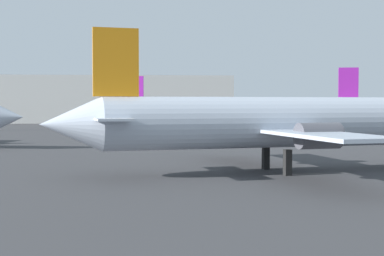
% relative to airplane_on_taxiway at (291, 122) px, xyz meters
% --- Properties ---
extents(airplane_on_taxiway, '(35.16, 24.62, 9.77)m').
position_rel_airplane_on_taxiway_xyz_m(airplane_on_taxiway, '(0.00, 0.00, 0.00)').
color(airplane_on_taxiway, '#B2BCCC').
rests_on(airplane_on_taxiway, ground_plane).
extents(airplane_far_right, '(26.52, 23.30, 9.73)m').
position_rel_airplane_on_taxiway_xyz_m(airplane_far_right, '(-3.19, 57.93, -0.66)').
color(airplane_far_right, white).
rests_on(airplane_far_right, ground_plane).
extents(terminal_building, '(78.72, 26.21, 11.82)m').
position_rel_airplane_on_taxiway_xyz_m(terminal_building, '(-27.91, 110.63, 2.38)').
color(terminal_building, '#B7B7B2').
rests_on(terminal_building, ground_plane).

